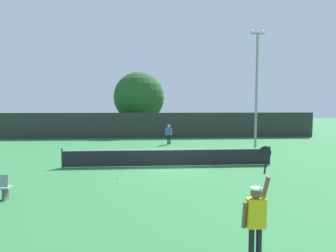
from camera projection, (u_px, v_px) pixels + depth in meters
ground_plane at (169, 166)px, 15.99m from camera, size 120.00×120.00×0.00m
tennis_net at (169, 157)px, 15.96m from camera, size 11.77×0.08×1.07m
perimeter_fence at (159, 125)px, 30.07m from camera, size 33.79×0.12×2.66m
player_serving at (256, 214)px, 5.96m from camera, size 0.67×0.40×2.54m
player_receiving at (169, 132)px, 24.96m from camera, size 0.57×0.25×1.70m
tennis_ball at (118, 178)px, 13.24m from camera, size 0.07×0.07×0.07m
light_pole at (257, 83)px, 22.18m from camera, size 1.18×0.28×9.23m
large_tree at (139, 97)px, 33.95m from camera, size 6.02×6.02×7.41m
parked_car_near at (177, 127)px, 35.92m from camera, size 2.04×4.26×1.69m
parked_car_mid at (206, 125)px, 38.96m from camera, size 1.97×4.23×1.69m
parked_car_far at (234, 127)px, 35.83m from camera, size 1.95×4.22×1.69m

